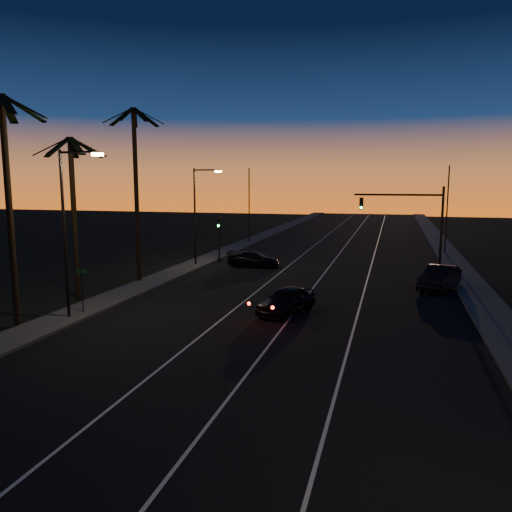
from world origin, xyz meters
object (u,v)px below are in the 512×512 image
(signal_mast, at_px, (412,214))
(lead_car, at_px, (287,300))
(right_car, at_px, (440,278))
(cross_car, at_px, (254,259))

(signal_mast, height_order, lead_car, signal_mast)
(signal_mast, bearing_deg, lead_car, -114.14)
(right_car, relative_size, cross_car, 1.14)
(signal_mast, xyz_separation_m, right_car, (1.80, -6.82, -3.95))
(right_car, height_order, cross_car, right_car)
(lead_car, height_order, cross_car, lead_car)
(signal_mast, distance_m, lead_car, 17.68)
(signal_mast, xyz_separation_m, cross_car, (-12.99, -1.36, -4.11))
(cross_car, bearing_deg, signal_mast, 5.97)
(lead_car, distance_m, right_car, 12.53)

